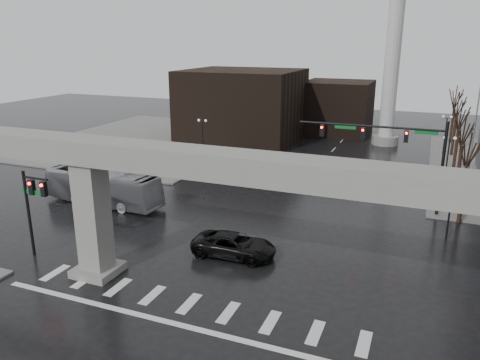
% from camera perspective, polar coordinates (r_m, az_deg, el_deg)
% --- Properties ---
extents(ground, '(160.00, 160.00, 0.00)m').
position_cam_1_polar(ground, '(28.02, -5.22, -13.78)').
color(ground, black).
rests_on(ground, ground).
extents(sidewalk_nw, '(28.00, 36.00, 0.15)m').
position_cam_1_polar(sidewalk_nw, '(69.84, -10.81, 4.85)').
color(sidewalk_nw, slate).
rests_on(sidewalk_nw, ground).
extents(elevated_guideway, '(48.00, 2.60, 8.70)m').
position_cam_1_polar(elevated_guideway, '(24.69, -3.03, -0.52)').
color(elevated_guideway, gray).
rests_on(elevated_guideway, ground).
extents(building_far_left, '(16.00, 14.00, 10.00)m').
position_cam_1_polar(building_far_left, '(68.81, 0.27, 9.13)').
color(building_far_left, black).
rests_on(building_far_left, ground).
extents(building_far_mid, '(10.00, 10.00, 8.00)m').
position_cam_1_polar(building_far_mid, '(75.21, 11.79, 8.68)').
color(building_far_mid, black).
rests_on(building_far_mid, ground).
extents(smokestack, '(3.60, 3.60, 30.00)m').
position_cam_1_polar(smokestack, '(67.53, 18.21, 15.29)').
color(smokestack, beige).
rests_on(smokestack, ground).
extents(signal_mast_arm, '(12.12, 0.43, 8.00)m').
position_cam_1_polar(signal_mast_arm, '(41.05, 18.39, 4.16)').
color(signal_mast_arm, black).
rests_on(signal_mast_arm, ground).
extents(signal_left_pole, '(2.30, 0.30, 6.00)m').
position_cam_1_polar(signal_left_pole, '(33.68, -23.92, -2.22)').
color(signal_left_pole, black).
rests_on(signal_left_pole, ground).
extents(flagpole_assembly, '(2.06, 0.12, 12.00)m').
position_cam_1_polar(flagpole_assembly, '(44.01, 27.14, 6.23)').
color(flagpole_assembly, silver).
rests_on(flagpole_assembly, ground).
extents(lamp_right_0, '(1.22, 0.32, 5.11)m').
position_cam_1_polar(lamp_right_0, '(36.99, 24.43, -1.64)').
color(lamp_right_0, black).
rests_on(lamp_right_0, ground).
extents(lamp_right_1, '(1.22, 0.32, 5.11)m').
position_cam_1_polar(lamp_right_1, '(50.52, 24.04, 3.07)').
color(lamp_right_1, black).
rests_on(lamp_right_1, ground).
extents(lamp_right_2, '(1.22, 0.32, 5.11)m').
position_cam_1_polar(lamp_right_2, '(64.26, 23.81, 5.78)').
color(lamp_right_2, black).
rests_on(lamp_right_2, ground).
extents(lamp_left_0, '(1.22, 0.32, 5.11)m').
position_cam_1_polar(lamp_left_0, '(44.48, -12.65, 2.43)').
color(lamp_left_0, black).
rests_on(lamp_left_0, ground).
extents(lamp_left_1, '(1.22, 0.32, 5.11)m').
position_cam_1_polar(lamp_left_1, '(56.24, -4.59, 5.76)').
color(lamp_left_1, black).
rests_on(lamp_left_1, ground).
extents(lamp_left_2, '(1.22, 0.32, 5.11)m').
position_cam_1_polar(lamp_left_2, '(68.85, 0.66, 7.85)').
color(lamp_left_2, black).
rests_on(lamp_left_2, ground).
extents(tree_right_0, '(1.09, 1.58, 7.50)m').
position_cam_1_polar(tree_right_0, '(41.09, 25.61, -1.04)').
color(tree_right_0, black).
rests_on(tree_right_0, ground).
extents(tree_right_1, '(1.09, 1.61, 7.67)m').
position_cam_1_polar(tree_right_1, '(48.79, 25.20, 1.72)').
color(tree_right_1, black).
rests_on(tree_right_1, ground).
extents(tree_right_2, '(1.10, 1.63, 7.85)m').
position_cam_1_polar(tree_right_2, '(56.57, 24.90, 3.72)').
color(tree_right_2, black).
rests_on(tree_right_2, ground).
extents(tree_right_3, '(1.11, 1.66, 8.02)m').
position_cam_1_polar(tree_right_3, '(64.41, 24.67, 5.24)').
color(tree_right_3, black).
rests_on(tree_right_3, ground).
extents(tree_right_4, '(1.12, 1.69, 8.19)m').
position_cam_1_polar(tree_right_4, '(72.28, 24.49, 6.43)').
color(tree_right_4, black).
rests_on(tree_right_4, ground).
extents(pickup_truck, '(5.86, 2.94, 1.59)m').
position_cam_1_polar(pickup_truck, '(32.04, -0.72, -7.96)').
color(pickup_truck, black).
rests_on(pickup_truck, ground).
extents(city_bus, '(11.63, 3.54, 3.19)m').
position_cam_1_polar(city_bus, '(43.36, -16.36, -0.81)').
color(city_bus, '#ABABB0').
rests_on(city_bus, ground).
extents(far_car, '(1.91, 4.16, 1.38)m').
position_cam_1_polar(far_car, '(48.64, 6.56, 0.56)').
color(far_car, black).
rests_on(far_car, ground).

